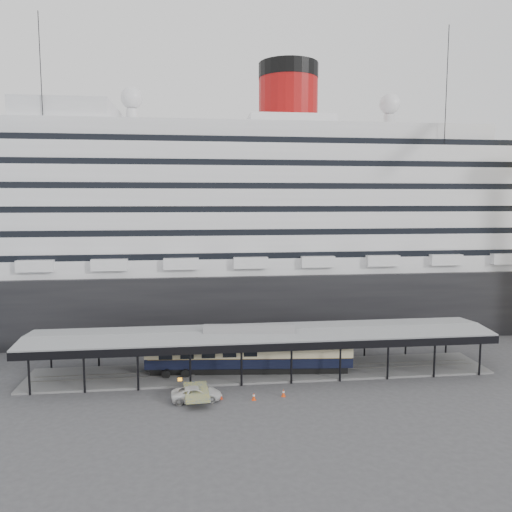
# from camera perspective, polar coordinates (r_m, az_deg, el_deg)

# --- Properties ---
(ground) EXTENTS (200.00, 200.00, 0.00)m
(ground) POSITION_cam_1_polar(r_m,az_deg,el_deg) (58.32, 1.35, -14.79)
(ground) COLOR #3A3A3D
(ground) RESTS_ON ground
(cruise_ship) EXTENTS (130.00, 30.00, 43.90)m
(cruise_ship) POSITION_cam_1_polar(r_m,az_deg,el_deg) (86.20, -1.63, 4.61)
(cruise_ship) COLOR black
(cruise_ship) RESTS_ON ground
(platform_canopy) EXTENTS (56.00, 9.18, 5.30)m
(platform_canopy) POSITION_cam_1_polar(r_m,az_deg,el_deg) (62.21, 0.68, -11.10)
(platform_canopy) COLOR slate
(platform_canopy) RESTS_ON ground
(port_truck) EXTENTS (5.43, 2.79, 1.47)m
(port_truck) POSITION_cam_1_polar(r_m,az_deg,el_deg) (54.99, -6.82, -15.36)
(port_truck) COLOR silver
(port_truck) RESTS_ON ground
(pullman_carriage) EXTENTS (25.11, 5.46, 24.47)m
(pullman_carriage) POSITION_cam_1_polar(r_m,az_deg,el_deg) (61.86, -0.80, -10.64)
(pullman_carriage) COLOR black
(pullman_carriage) RESTS_ON ground
(traffic_cone_left) EXTENTS (0.39, 0.39, 0.65)m
(traffic_cone_left) POSITION_cam_1_polar(r_m,az_deg,el_deg) (55.28, -4.01, -15.67)
(traffic_cone_left) COLOR red
(traffic_cone_left) RESTS_ON ground
(traffic_cone_mid) EXTENTS (0.46, 0.46, 0.82)m
(traffic_cone_mid) POSITION_cam_1_polar(r_m,az_deg,el_deg) (54.87, -0.25, -15.73)
(traffic_cone_mid) COLOR #EC400D
(traffic_cone_mid) RESTS_ON ground
(traffic_cone_right) EXTENTS (0.53, 0.53, 0.83)m
(traffic_cone_right) POSITION_cam_1_polar(r_m,az_deg,el_deg) (55.82, 3.16, -15.34)
(traffic_cone_right) COLOR #EF420D
(traffic_cone_right) RESTS_ON ground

